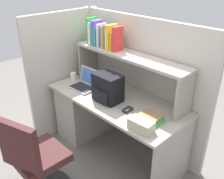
% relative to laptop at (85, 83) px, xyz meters
% --- Properties ---
extents(ground_plane, '(8.00, 8.00, 0.00)m').
position_rel_laptop_xyz_m(ground_plane, '(0.43, 0.07, -0.78)').
color(ground_plane, slate).
extents(desk, '(1.60, 0.70, 0.73)m').
position_rel_laptop_xyz_m(desk, '(0.04, 0.07, -0.38)').
color(desk, '#AAA093').
rests_on(desk, ground_plane).
extents(cubicle_partition_rear, '(1.84, 0.05, 1.55)m').
position_rel_laptop_xyz_m(cubicle_partition_rear, '(0.43, 0.45, -0.01)').
color(cubicle_partition_rear, '#BCB5A8').
rests_on(cubicle_partition_rear, ground_plane).
extents(cubicle_partition_left, '(0.05, 1.06, 1.55)m').
position_rel_laptop_xyz_m(cubicle_partition_left, '(-0.42, 0.02, -0.01)').
color(cubicle_partition_left, '#BCB5A8').
rests_on(cubicle_partition_left, ground_plane).
extents(overhead_hutch, '(1.44, 0.28, 0.45)m').
position_rel_laptop_xyz_m(overhead_hutch, '(0.43, 0.27, 0.30)').
color(overhead_hutch, gray).
rests_on(overhead_hutch, desk).
extents(reference_books_on_shelf, '(0.48, 0.19, 0.30)m').
position_rel_laptop_xyz_m(reference_books_on_shelf, '(0.05, 0.27, 0.53)').
color(reference_books_on_shelf, green).
rests_on(reference_books_on_shelf, overhead_hutch).
extents(laptop, '(0.32, 0.26, 0.22)m').
position_rel_laptop_xyz_m(laptop, '(0.00, 0.00, 0.00)').
color(laptop, '#B7BABF').
rests_on(laptop, desk).
extents(backpack, '(0.30, 0.22, 0.29)m').
position_rel_laptop_xyz_m(backpack, '(0.40, -0.02, 0.09)').
color(backpack, black).
rests_on(backpack, desk).
extents(computer_mouse, '(0.07, 0.11, 0.03)m').
position_rel_laptop_xyz_m(computer_mouse, '(0.71, -0.04, -0.03)').
color(computer_mouse, '#262628').
rests_on(computer_mouse, desk).
extents(paper_cup, '(0.08, 0.08, 0.09)m').
position_rel_laptop_xyz_m(paper_cup, '(-0.28, 0.03, -0.01)').
color(paper_cup, white).
rests_on(paper_cup, desk).
extents(tissue_box, '(0.23, 0.14, 0.10)m').
position_rel_laptop_xyz_m(tissue_box, '(1.00, -0.18, -0.00)').
color(tissue_box, '#BFB299').
rests_on(tissue_box, desk).
extents(desk_book_stack, '(0.25, 0.17, 0.06)m').
position_rel_laptop_xyz_m(desk_book_stack, '(0.96, -0.01, -0.02)').
color(desk_book_stack, green).
rests_on(desk_book_stack, desk).
extents(office_chair, '(0.52, 0.54, 0.93)m').
position_rel_laptop_xyz_m(office_chair, '(0.40, -0.91, -0.39)').
color(office_chair, black).
rests_on(office_chair, ground_plane).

